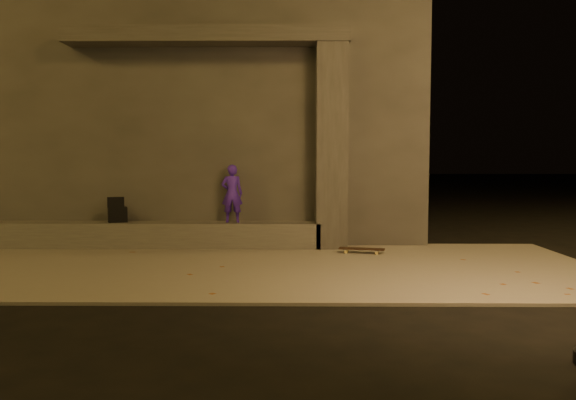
{
  "coord_description": "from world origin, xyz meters",
  "views": [
    {
      "loc": [
        1.03,
        -6.26,
        1.6
      ],
      "look_at": [
        0.94,
        2.0,
        1.02
      ],
      "focal_mm": 35.0,
      "sensor_mm": 36.0,
      "label": 1
    }
  ],
  "objects_px": {
    "backpack": "(118,213)",
    "skateboard": "(362,249)",
    "column": "(331,147)",
    "skateboarder": "(232,194)"
  },
  "relations": [
    {
      "from": "backpack",
      "to": "skateboard",
      "type": "distance_m",
      "value": 4.4
    },
    {
      "from": "column",
      "to": "skateboarder",
      "type": "relative_size",
      "value": 3.47
    },
    {
      "from": "backpack",
      "to": "skateboard",
      "type": "relative_size",
      "value": 0.59
    },
    {
      "from": "skateboard",
      "to": "skateboarder",
      "type": "bearing_deg",
      "value": 176.08
    },
    {
      "from": "column",
      "to": "skateboarder",
      "type": "distance_m",
      "value": 1.96
    },
    {
      "from": "column",
      "to": "skateboarder",
      "type": "height_order",
      "value": "column"
    },
    {
      "from": "column",
      "to": "skateboard",
      "type": "xyz_separation_m",
      "value": [
        0.47,
        -0.65,
        -1.73
      ]
    },
    {
      "from": "skateboarder",
      "to": "skateboard",
      "type": "distance_m",
      "value": 2.51
    },
    {
      "from": "backpack",
      "to": "skateboard",
      "type": "bearing_deg",
      "value": -30.25
    },
    {
      "from": "backpack",
      "to": "skateboarder",
      "type": "bearing_deg",
      "value": -21.69
    }
  ]
}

